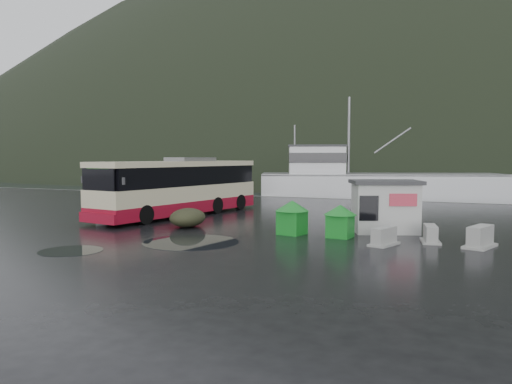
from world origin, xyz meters
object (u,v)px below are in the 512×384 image
at_px(waste_bin_left, 292,234).
at_px(jersey_barrier_b, 430,242).
at_px(waste_bin_right, 340,237).
at_px(fishing_trawler, 381,194).
at_px(jersey_barrier_c, 480,247).
at_px(jersey_barrier_a, 384,245).
at_px(coach_bus, 180,215).
at_px(white_van, 140,214).
at_px(ticket_kiosk, 384,232).
at_px(dome_tent, 188,227).

bearing_deg(waste_bin_left, jersey_barrier_b, 1.46).
distance_m(waste_bin_right, fishing_trawler, 27.71).
bearing_deg(jersey_barrier_c, waste_bin_right, 177.20).
distance_m(jersey_barrier_a, jersey_barrier_b, 2.30).
distance_m(waste_bin_right, jersey_barrier_b, 3.91).
bearing_deg(jersey_barrier_c, coach_bus, 164.03).
xyz_separation_m(white_van, jersey_barrier_b, (18.08, -4.20, 0.00)).
xyz_separation_m(coach_bus, waste_bin_left, (8.99, -4.58, 0.00)).
bearing_deg(coach_bus, fishing_trawler, 78.80).
bearing_deg(jersey_barrier_b, fishing_trawler, 103.06).
bearing_deg(jersey_barrier_a, ticket_kiosk, 98.06).
bearing_deg(coach_bus, dome_tent, -44.41).
xyz_separation_m(waste_bin_right, jersey_barrier_b, (3.90, 0.20, 0.00)).
distance_m(dome_tent, ticket_kiosk, 10.08).
relative_size(waste_bin_left, fishing_trawler, 0.06).
height_order(ticket_kiosk, fishing_trawler, fishing_trawler).
bearing_deg(waste_bin_left, ticket_kiosk, 31.98).
relative_size(white_van, waste_bin_left, 4.15).
relative_size(waste_bin_left, dome_tent, 0.65).
height_order(dome_tent, fishing_trawler, fishing_trawler).
distance_m(coach_bus, jersey_barrier_b, 15.85).
height_order(waste_bin_right, ticket_kiosk, ticket_kiosk).
xyz_separation_m(white_van, ticket_kiosk, (15.81, -1.89, 0.00)).
relative_size(coach_bus, jersey_barrier_c, 7.36).
bearing_deg(fishing_trawler, dome_tent, -121.66).
relative_size(waste_bin_left, waste_bin_right, 1.08).
bearing_deg(dome_tent, fishing_trawler, 78.11).
distance_m(white_van, fishing_trawler, 26.00).
bearing_deg(fishing_trawler, white_van, -136.56).
bearing_deg(waste_bin_left, jersey_barrier_c, -2.28).
relative_size(ticket_kiosk, jersey_barrier_a, 2.16).
xyz_separation_m(white_van, fishing_trawler, (11.72, 23.21, 0.00)).
bearing_deg(fishing_trawler, ticket_kiosk, -100.52).
height_order(white_van, jersey_barrier_a, white_van).
relative_size(dome_tent, jersey_barrier_a, 1.67).
bearing_deg(coach_bus, jersey_barrier_b, -6.33).
height_order(jersey_barrier_a, jersey_barrier_b, jersey_barrier_a).
height_order(white_van, ticket_kiosk, white_van).
height_order(waste_bin_right, fishing_trawler, fishing_trawler).
bearing_deg(jersey_barrier_b, jersey_barrier_c, -14.01).
height_order(waste_bin_left, dome_tent, waste_bin_left).
height_order(jersey_barrier_b, fishing_trawler, fishing_trawler).
bearing_deg(ticket_kiosk, jersey_barrier_a, -102.59).
bearing_deg(jersey_barrier_b, jersey_barrier_a, -139.02).
bearing_deg(coach_bus, jersey_barrier_c, -6.08).
bearing_deg(waste_bin_left, fishing_trawler, 90.27).
height_order(white_van, jersey_barrier_b, white_van).
height_order(coach_bus, waste_bin_left, coach_bus).
relative_size(coach_bus, ticket_kiosk, 4.00).
height_order(jersey_barrier_c, fishing_trawler, fishing_trawler).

